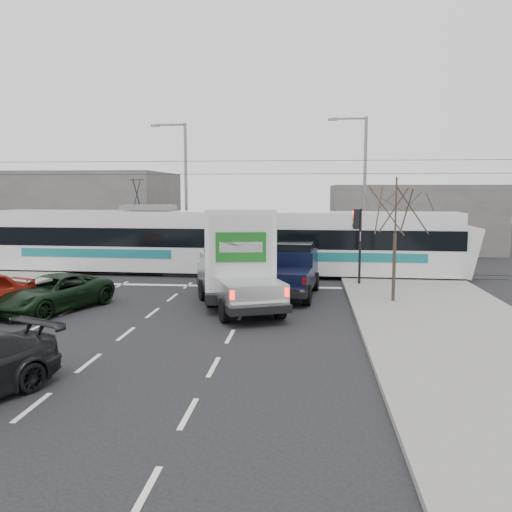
# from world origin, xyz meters

# --- Properties ---
(ground) EXTENTS (120.00, 120.00, 0.00)m
(ground) POSITION_xyz_m (0.00, 0.00, 0.00)
(ground) COLOR black
(ground) RESTS_ON ground
(sidewalk_right) EXTENTS (6.00, 60.00, 0.15)m
(sidewalk_right) POSITION_xyz_m (9.00, 0.00, 0.07)
(sidewalk_right) COLOR gray
(sidewalk_right) RESTS_ON ground
(rails) EXTENTS (60.00, 1.60, 0.03)m
(rails) POSITION_xyz_m (0.00, 10.00, 0.01)
(rails) COLOR #33302D
(rails) RESTS_ON ground
(building_left) EXTENTS (14.00, 10.00, 6.00)m
(building_left) POSITION_xyz_m (-14.00, 22.00, 3.00)
(building_left) COLOR slate
(building_left) RESTS_ON ground
(building_right) EXTENTS (12.00, 10.00, 5.00)m
(building_right) POSITION_xyz_m (12.00, 24.00, 2.50)
(building_right) COLOR slate
(building_right) RESTS_ON ground
(bare_tree) EXTENTS (2.40, 2.40, 5.00)m
(bare_tree) POSITION_xyz_m (7.60, 2.50, 3.79)
(bare_tree) COLOR #47382B
(bare_tree) RESTS_ON ground
(traffic_signal) EXTENTS (0.44, 0.44, 3.60)m
(traffic_signal) POSITION_xyz_m (6.47, 6.50, 2.74)
(traffic_signal) COLOR black
(traffic_signal) RESTS_ON ground
(street_lamp_near) EXTENTS (2.38, 0.25, 9.00)m
(street_lamp_near) POSITION_xyz_m (7.31, 14.00, 5.11)
(street_lamp_near) COLOR slate
(street_lamp_near) RESTS_ON ground
(street_lamp_far) EXTENTS (2.38, 0.25, 9.00)m
(street_lamp_far) POSITION_xyz_m (-4.19, 16.00, 5.11)
(street_lamp_far) COLOR slate
(street_lamp_far) RESTS_ON ground
(catenary) EXTENTS (60.00, 0.20, 7.00)m
(catenary) POSITION_xyz_m (0.00, 10.00, 3.88)
(catenary) COLOR black
(catenary) RESTS_ON ground
(tram) EXTENTS (25.47, 3.45, 5.18)m
(tram) POSITION_xyz_m (-0.75, 9.51, 1.84)
(tram) COLOR white
(tram) RESTS_ON ground
(silver_pickup) EXTENTS (4.38, 6.74, 2.33)m
(silver_pickup) POSITION_xyz_m (1.29, 1.44, 1.16)
(silver_pickup) COLOR black
(silver_pickup) RESTS_ON ground
(box_truck) EXTENTS (3.76, 8.10, 3.90)m
(box_truck) POSITION_xyz_m (1.18, 3.52, 1.93)
(box_truck) COLOR black
(box_truck) RESTS_ON ground
(navy_pickup) EXTENTS (2.54, 5.53, 2.25)m
(navy_pickup) POSITION_xyz_m (3.43, 4.05, 1.11)
(navy_pickup) COLOR black
(navy_pickup) RESTS_ON ground
(green_car) EXTENTS (3.87, 5.45, 1.38)m
(green_car) POSITION_xyz_m (-5.63, 0.04, 0.69)
(green_car) COLOR black
(green_car) RESTS_ON ground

